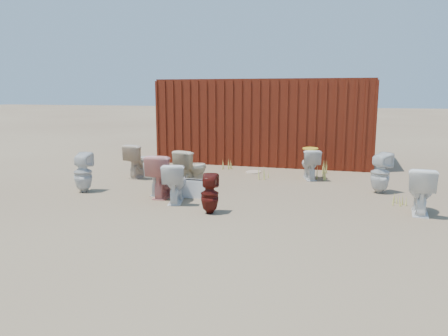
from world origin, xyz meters
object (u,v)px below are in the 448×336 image
(toilet_front_maroon, at_px, (210,194))
(toilet_back_a, at_px, (83,173))
(toilet_front_e, at_px, (421,190))
(toilet_back_beige_left, at_px, (140,161))
(shipping_container, at_px, (267,121))
(toilet_front_c, at_px, (175,183))
(toilet_back_yellowlid, at_px, (310,164))
(toilet_back_e, at_px, (380,173))
(toilet_front_pink, at_px, (163,175))
(loose_tank, at_px, (196,189))
(toilet_front_a, at_px, (159,177))
(toilet_back_beige_right, at_px, (192,168))

(toilet_front_maroon, relative_size, toilet_back_a, 0.83)
(toilet_front_e, distance_m, toilet_back_beige_left, 6.27)
(shipping_container, xyz_separation_m, toilet_back_beige_left, (-2.47, -3.39, -0.79))
(toilet_back_beige_left, bearing_deg, toilet_front_c, 142.85)
(toilet_front_e, distance_m, toilet_back_yellowlid, 3.24)
(shipping_container, xyz_separation_m, toilet_front_c, (-0.72, -5.41, -0.82))
(toilet_back_beige_left, distance_m, toilet_back_e, 5.50)
(toilet_front_e, bearing_deg, toilet_front_maroon, 21.30)
(toilet_front_maroon, xyz_separation_m, toilet_back_yellowlid, (1.37, 3.48, 0.02))
(toilet_front_maroon, bearing_deg, toilet_back_a, -24.27)
(toilet_front_pink, bearing_deg, toilet_back_beige_left, -53.78)
(toilet_front_pink, distance_m, toilet_front_maroon, 1.56)
(toilet_back_a, bearing_deg, loose_tank, 175.87)
(toilet_front_a, relative_size, toilet_front_pink, 0.82)
(toilet_front_maroon, distance_m, toilet_back_beige_left, 3.67)
(toilet_back_e, bearing_deg, toilet_front_maroon, 78.74)
(toilet_front_e, distance_m, toilet_back_beige_right, 4.57)
(toilet_back_a, bearing_deg, shipping_container, -127.89)
(toilet_front_maroon, relative_size, toilet_back_yellowlid, 0.94)
(toilet_back_beige_right, xyz_separation_m, toilet_back_e, (3.91, 0.51, 0.01))
(toilet_back_beige_right, height_order, toilet_back_e, toilet_back_e)
(toilet_front_e, xyz_separation_m, toilet_back_beige_left, (-6.07, 1.58, 0.00))
(toilet_front_e, height_order, toilet_back_beige_left, toilet_back_beige_left)
(toilet_back_yellowlid, height_order, toilet_back_e, toilet_back_e)
(shipping_container, relative_size, toilet_back_e, 7.20)
(toilet_front_maroon, bearing_deg, toilet_front_a, -46.44)
(toilet_front_e, bearing_deg, shipping_container, -48.94)
(toilet_front_pink, distance_m, toilet_back_yellowlid, 3.67)
(shipping_container, bearing_deg, toilet_back_beige_left, -126.06)
(toilet_front_e, relative_size, toilet_back_beige_right, 0.98)
(toilet_front_maroon, distance_m, toilet_front_e, 3.60)
(toilet_front_maroon, xyz_separation_m, toilet_back_a, (-3.02, 0.81, 0.07))
(toilet_front_c, bearing_deg, toilet_back_beige_left, -63.13)
(toilet_back_beige_left, xyz_separation_m, toilet_back_yellowlid, (3.98, 0.89, -0.05))
(toilet_back_beige_right, bearing_deg, toilet_front_maroon, 136.51)
(toilet_front_e, distance_m, toilet_back_e, 1.53)
(toilet_front_e, xyz_separation_m, toilet_back_e, (-0.57, 1.42, 0.01))
(toilet_front_maroon, bearing_deg, toilet_front_e, -173.08)
(toilet_front_maroon, relative_size, loose_tank, 1.36)
(toilet_back_yellowlid, distance_m, toilet_back_e, 1.85)
(shipping_container, distance_m, toilet_back_beige_right, 4.23)
(shipping_container, relative_size, toilet_back_beige_right, 7.31)
(toilet_back_a, bearing_deg, toilet_back_beige_left, -111.70)
(toilet_front_c, height_order, toilet_back_yellowlid, toilet_front_c)
(toilet_front_e, xyz_separation_m, toilet_back_yellowlid, (-2.09, 2.47, -0.04))
(toilet_front_pink, relative_size, toilet_back_e, 1.03)
(toilet_front_pink, bearing_deg, shipping_container, -105.21)
(toilet_front_maroon, bearing_deg, loose_tank, -67.90)
(shipping_container, xyz_separation_m, toilet_back_a, (-2.87, -5.16, -0.79))
(toilet_back_a, distance_m, toilet_back_beige_right, 2.28)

